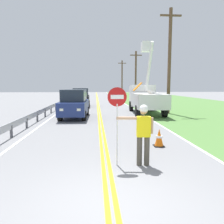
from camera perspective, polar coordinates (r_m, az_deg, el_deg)
ground_plane at (r=4.71m, az=-0.07°, el=-23.39°), size 160.00×160.00×0.00m
grass_verge_right at (r=26.94m, az=21.95°, el=1.28°), size 16.00×110.00×0.01m
centerline_yellow_left at (r=24.18m, az=-3.77°, el=1.19°), size 0.11×110.00×0.01m
centerline_yellow_right at (r=24.18m, az=-3.34°, el=1.19°), size 0.11×110.00×0.01m
edge_line_right at (r=24.49m, az=4.90°, el=1.25°), size 0.12×110.00×0.01m
edge_line_left at (r=24.40m, az=-12.04°, el=1.10°), size 0.12×110.00×0.01m
flagger_worker at (r=6.55m, az=8.08°, el=-4.92°), size 1.08×0.28×1.83m
stop_sign_paddle at (r=6.40m, az=1.33°, el=0.88°), size 0.56×0.04×2.33m
utility_bucket_truck at (r=19.31m, az=8.68°, el=3.95°), size 2.94×6.90×6.02m
oncoming_suv_nearest at (r=16.50m, az=-9.74°, el=2.17°), size 2.02×4.65×2.10m
oncoming_suv_second at (r=25.46m, az=-8.06°, el=3.80°), size 1.97×4.63×2.10m
utility_pole_near at (r=19.60m, az=14.71°, el=12.99°), size 1.80×0.28×8.74m
utility_pole_mid at (r=34.84m, az=6.19°, el=9.49°), size 1.80×0.28×7.68m
utility_pole_far at (r=49.12m, az=2.62°, el=8.87°), size 1.80×0.28×7.92m
traffic_cone_lead at (r=8.86m, az=12.14°, el=-6.61°), size 0.40×0.40×0.70m
traffic_cone_mid at (r=12.15m, az=8.07°, el=-2.89°), size 0.40×0.40×0.70m
guardrail_left_shoulder at (r=18.76m, az=-16.27°, el=0.88°), size 0.10×32.00×0.71m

